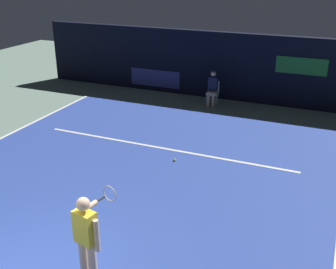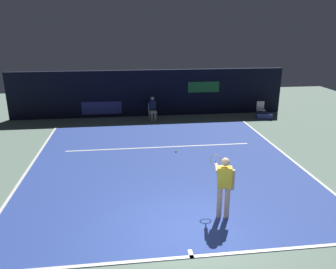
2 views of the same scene
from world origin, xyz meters
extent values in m
plane|color=slate|center=(0.00, 4.30, 0.00)|extent=(30.40, 30.40, 0.00)
cube|color=#2D479E|center=(0.00, 4.30, 0.01)|extent=(9.93, 10.59, 0.01)
cube|color=white|center=(0.00, 6.15, 0.01)|extent=(7.74, 0.10, 0.01)
cube|color=black|center=(0.00, 11.58, 1.30)|extent=(15.40, 0.30, 2.60)
cube|color=navy|center=(-2.70, 11.42, 0.55)|extent=(2.20, 0.04, 0.70)
cube|color=#1E6B2D|center=(3.08, 11.42, 1.60)|extent=(1.80, 0.04, 0.60)
cylinder|color=beige|center=(1.23, 0.51, 0.46)|extent=(0.14, 0.14, 0.92)
cylinder|color=beige|center=(1.03, 0.56, 0.46)|extent=(0.14, 0.14, 0.92)
cube|color=yellow|center=(1.13, 0.53, 1.20)|extent=(0.40, 0.29, 0.56)
sphere|color=beige|center=(1.13, 0.53, 1.62)|extent=(0.22, 0.22, 0.22)
cylinder|color=beige|center=(0.98, 0.79, 1.35)|extent=(0.19, 0.51, 0.09)
cylinder|color=beige|center=(1.35, 0.51, 1.12)|extent=(0.09, 0.09, 0.56)
cylinder|color=black|center=(1.04, 1.08, 1.35)|extent=(0.09, 0.30, 0.03)
torus|color=#B2B2B7|center=(1.10, 1.36, 1.35)|extent=(0.30, 0.09, 0.30)
cube|color=white|center=(0.08, 10.55, 0.46)|extent=(0.48, 0.44, 0.04)
cube|color=white|center=(0.06, 10.75, 0.69)|extent=(0.42, 0.07, 0.42)
cylinder|color=#B2B2B7|center=(-0.09, 10.36, 0.23)|extent=(0.03, 0.03, 0.46)
cylinder|color=#B2B2B7|center=(0.28, 10.40, 0.23)|extent=(0.03, 0.03, 0.46)
cylinder|color=#B2B2B7|center=(-0.12, 10.70, 0.23)|extent=(0.03, 0.03, 0.46)
cylinder|color=#B2B2B7|center=(0.25, 10.74, 0.23)|extent=(0.03, 0.03, 0.46)
cube|color=tan|center=(0.09, 10.47, 0.50)|extent=(0.36, 0.43, 0.14)
cylinder|color=tan|center=(0.02, 10.28, 0.23)|extent=(0.11, 0.11, 0.46)
cylinder|color=tan|center=(0.20, 10.30, 0.23)|extent=(0.11, 0.11, 0.46)
cube|color=#141933|center=(0.08, 10.59, 0.83)|extent=(0.36, 0.25, 0.52)
sphere|color=#DBAD89|center=(0.08, 10.59, 1.21)|extent=(0.20, 0.20, 0.20)
cylinder|color=#141933|center=(0.08, 10.59, 1.30)|extent=(0.19, 0.19, 0.04)
sphere|color=#CCE033|center=(0.62, 5.51, 0.05)|extent=(0.07, 0.07, 0.07)
camera|label=1|loc=(4.51, -4.03, 5.07)|focal=44.83mm
camera|label=2|loc=(-1.31, -7.06, 4.91)|focal=35.67mm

